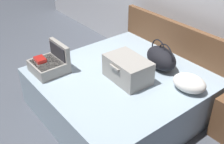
% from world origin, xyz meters
% --- Properties ---
extents(ground_plane, '(12.00, 12.00, 0.00)m').
position_xyz_m(ground_plane, '(0.00, 0.00, 0.00)').
color(ground_plane, '#4C515B').
extents(bed, '(1.88, 1.89, 0.53)m').
position_xyz_m(bed, '(0.00, 0.40, 0.26)').
color(bed, '#99ADBC').
rests_on(bed, ground).
extents(headboard, '(1.92, 0.08, 0.96)m').
position_xyz_m(headboard, '(0.00, 1.38, 0.48)').
color(headboard, brown).
rests_on(headboard, ground).
extents(hard_case_large, '(0.56, 0.40, 0.28)m').
position_xyz_m(hard_case_large, '(0.12, 0.40, 0.67)').
color(hard_case_large, gray).
rests_on(hard_case_large, bed).
extents(hard_case_medium, '(0.41, 0.41, 0.34)m').
position_xyz_m(hard_case_medium, '(-0.63, -0.24, 0.63)').
color(hard_case_medium, gray).
rests_on(hard_case_medium, bed).
extents(duffel_bag, '(0.53, 0.39, 0.36)m').
position_xyz_m(duffel_bag, '(0.17, 0.91, 0.67)').
color(duffel_bag, black).
rests_on(duffel_bag, bed).
extents(pillow_near_headboard, '(0.43, 0.35, 0.18)m').
position_xyz_m(pillow_near_headboard, '(0.71, 0.80, 0.62)').
color(pillow_near_headboard, white).
rests_on(pillow_near_headboard, bed).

